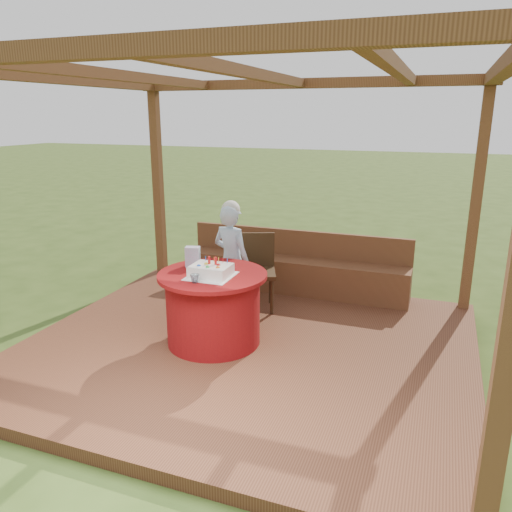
# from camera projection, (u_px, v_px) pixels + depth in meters

# --- Properties ---
(ground) EXTENTS (60.00, 60.00, 0.00)m
(ground) POSITION_uv_depth(u_px,v_px,m) (248.00, 354.00, 5.23)
(ground) COLOR #314918
(ground) RESTS_ON ground
(deck) EXTENTS (4.50, 4.00, 0.12)m
(deck) POSITION_uv_depth(u_px,v_px,m) (248.00, 349.00, 5.21)
(deck) COLOR brown
(deck) RESTS_ON ground
(pergola) EXTENTS (4.50, 4.00, 2.72)m
(pergola) POSITION_uv_depth(u_px,v_px,m) (246.00, 115.00, 4.56)
(pergola) COLOR brown
(pergola) RESTS_ON deck
(bench) EXTENTS (3.00, 0.42, 0.80)m
(bench) POSITION_uv_depth(u_px,v_px,m) (294.00, 272.00, 6.67)
(bench) COLOR brown
(bench) RESTS_ON deck
(table) EXTENTS (1.11, 1.11, 0.75)m
(table) POSITION_uv_depth(u_px,v_px,m) (213.00, 308.00, 5.12)
(table) COLOR maroon
(table) RESTS_ON deck
(chair) EXTENTS (0.59, 0.59, 0.91)m
(chair) POSITION_uv_depth(u_px,v_px,m) (256.00, 267.00, 6.06)
(chair) COLOR #362311
(chair) RESTS_ON deck
(elderly_woman) EXTENTS (0.54, 0.43, 1.36)m
(elderly_woman) POSITION_uv_depth(u_px,v_px,m) (231.00, 258.00, 5.79)
(elderly_woman) COLOR #96BFDF
(elderly_woman) RESTS_ON deck
(birthday_cake) EXTENTS (0.44, 0.44, 0.19)m
(birthday_cake) POSITION_uv_depth(u_px,v_px,m) (211.00, 271.00, 4.91)
(birthday_cake) COLOR white
(birthday_cake) RESTS_ON table
(gift_bag) EXTENTS (0.17, 0.13, 0.21)m
(gift_bag) POSITION_uv_depth(u_px,v_px,m) (193.00, 257.00, 5.23)
(gift_bag) COLOR #E896CF
(gift_bag) RESTS_ON table
(drinking_glass) EXTENTS (0.10, 0.10, 0.08)m
(drinking_glass) POSITION_uv_depth(u_px,v_px,m) (195.00, 279.00, 4.73)
(drinking_glass) COLOR white
(drinking_glass) RESTS_ON table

